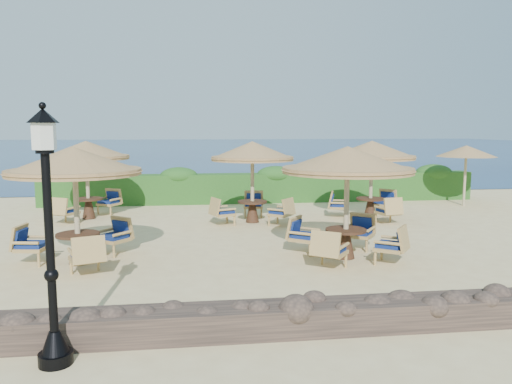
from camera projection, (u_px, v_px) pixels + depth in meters
name	position (u px, v px, depth m)	size (l,w,h in m)	color
ground	(301.00, 240.00, 13.83)	(120.00, 120.00, 0.00)	beige
sea	(209.00, 147.00, 82.68)	(160.00, 160.00, 0.00)	navy
hedge	(264.00, 188.00, 20.84)	(18.00, 0.90, 1.20)	#1D4C18
stone_wall	(389.00, 314.00, 7.70)	(15.00, 0.65, 0.44)	brown
lamp_post	(50.00, 248.00, 6.33)	(0.44, 0.44, 3.31)	black
extra_parasol	(466.00, 151.00, 19.68)	(2.30, 2.30, 2.41)	tan
cafe_set_0	(75.00, 179.00, 11.11)	(2.97, 2.97, 2.65)	tan
cafe_set_1	(347.00, 179.00, 11.61)	(3.09, 3.09, 2.65)	tan
cafe_set_2	(87.00, 159.00, 16.80)	(2.88, 2.88, 2.65)	tan
cafe_set_3	(252.00, 165.00, 16.16)	(2.79, 2.79, 2.65)	tan
cafe_set_4	(372.00, 162.00, 16.85)	(2.93, 2.93, 2.65)	tan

